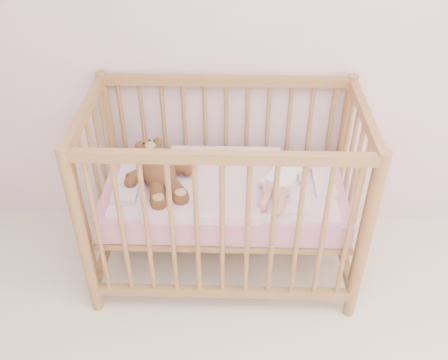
# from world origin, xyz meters

# --- Properties ---
(wall_back) EXTENTS (4.00, 0.02, 2.70)m
(wall_back) POSITION_xyz_m (0.00, 2.00, 1.35)
(wall_back) COLOR white
(wall_back) RESTS_ON floor
(crib) EXTENTS (1.36, 0.76, 1.00)m
(crib) POSITION_xyz_m (-0.46, 1.60, 0.50)
(crib) COLOR #A17344
(crib) RESTS_ON floor
(mattress) EXTENTS (1.22, 0.62, 0.13)m
(mattress) POSITION_xyz_m (-0.46, 1.60, 0.49)
(mattress) COLOR #CD80A0
(mattress) RESTS_ON crib
(blanket) EXTENTS (1.10, 0.58, 0.06)m
(blanket) POSITION_xyz_m (-0.46, 1.60, 0.56)
(blanket) COLOR #E79FB6
(blanket) RESTS_ON mattress
(baby) EXTENTS (0.37, 0.52, 0.11)m
(baby) POSITION_xyz_m (-0.16, 1.58, 0.64)
(baby) COLOR white
(baby) RESTS_ON blanket
(teddy_bear) EXTENTS (0.53, 0.62, 0.15)m
(teddy_bear) POSITION_xyz_m (-0.78, 1.58, 0.65)
(teddy_bear) COLOR brown
(teddy_bear) RESTS_ON blanket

